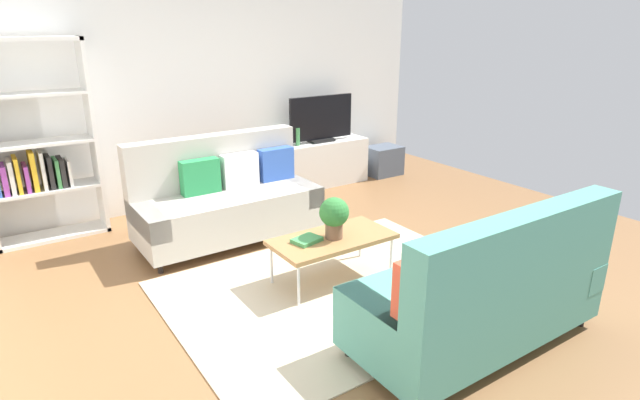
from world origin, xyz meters
TOP-DOWN VIEW (x-y plane):
  - ground_plane at (0.00, 0.00)m, footprint 7.68×7.68m
  - wall_far at (0.00, 2.80)m, footprint 6.40×0.12m
  - area_rug at (-0.08, -0.23)m, footprint 2.90×2.20m
  - couch_beige at (-0.42, 1.39)m, footprint 1.91×0.86m
  - couch_green at (0.26, -1.45)m, footprint 1.90×0.85m
  - coffee_table at (-0.03, -0.03)m, footprint 1.10×0.56m
  - tv_console at (1.51, 2.46)m, footprint 1.40×0.44m
  - tv at (1.51, 2.44)m, footprint 1.00×0.20m
  - bookshelf at (-2.02, 2.48)m, footprint 1.10×0.36m
  - storage_trunk at (2.61, 2.36)m, footprint 0.52×0.40m
  - potted_plant at (-0.03, -0.05)m, footprint 0.26×0.26m
  - table_book_0 at (-0.27, 0.01)m, footprint 0.27×0.23m
  - vase_0 at (0.93, 2.51)m, footprint 0.12×0.12m
  - bottle_0 at (1.11, 2.42)m, footprint 0.06×0.06m

SIDE VIEW (x-z plane):
  - ground_plane at x=0.00m, z-range 0.00..0.00m
  - area_rug at x=-0.08m, z-range 0.00..0.01m
  - storage_trunk at x=2.61m, z-range 0.00..0.44m
  - tv_console at x=1.51m, z-range 0.00..0.64m
  - coffee_table at x=-0.03m, z-range 0.18..0.60m
  - table_book_0 at x=-0.27m, z-range 0.42..0.45m
  - couch_green at x=0.26m, z-range -0.11..0.99m
  - couch_beige at x=-0.42m, z-range -0.10..1.00m
  - potted_plant at x=-0.03m, z-range 0.45..0.82m
  - vase_0 at x=0.93m, z-range 0.64..0.80m
  - bottle_0 at x=1.11m, z-range 0.64..0.88m
  - tv at x=1.51m, z-range 0.63..1.27m
  - bookshelf at x=-2.02m, z-range -0.08..2.02m
  - wall_far at x=0.00m, z-range 0.00..2.90m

